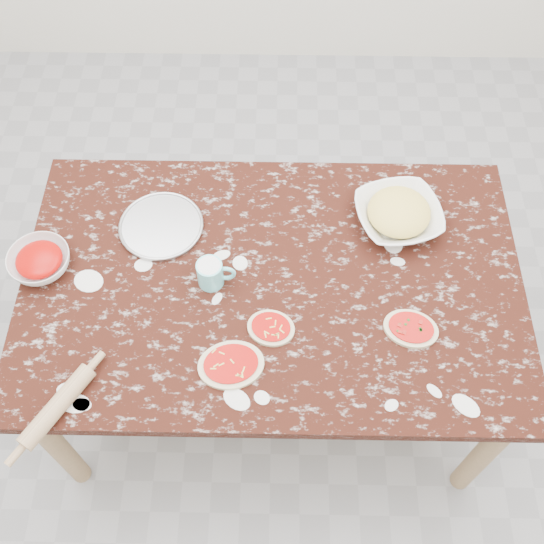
{
  "coord_description": "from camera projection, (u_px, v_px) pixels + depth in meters",
  "views": [
    {
      "loc": [
        0.02,
        -1.08,
        2.51
      ],
      "look_at": [
        0.0,
        0.0,
        0.8
      ],
      "focal_mm": 42.82,
      "sensor_mm": 36.0,
      "label": 1
    }
  ],
  "objects": [
    {
      "name": "sauce_bowl",
      "position": [
        40.0,
        262.0,
        2.06
      ],
      "size": [
        0.25,
        0.25,
        0.06
      ],
      "primitive_type": "imported",
      "rotation": [
        0.0,
        0.0,
        0.31
      ],
      "color": "white",
      "rests_on": "worktable"
    },
    {
      "name": "pizza_left",
      "position": [
        231.0,
        365.0,
        1.9
      ],
      "size": [
        0.22,
        0.19,
        0.02
      ],
      "color": "beige",
      "rests_on": "worktable"
    },
    {
      "name": "pizza_mid",
      "position": [
        271.0,
        328.0,
        1.96
      ],
      "size": [
        0.17,
        0.15,
        0.02
      ],
      "color": "beige",
      "rests_on": "worktable"
    },
    {
      "name": "rolling_pin",
      "position": [
        57.0,
        406.0,
        1.81
      ],
      "size": [
        0.19,
        0.25,
        0.05
      ],
      "primitive_type": "cylinder",
      "rotation": [
        0.0,
        1.57,
        1.02
      ],
      "color": "tan",
      "rests_on": "worktable"
    },
    {
      "name": "ground",
      "position": [
        272.0,
        375.0,
        2.7
      ],
      "size": [
        4.0,
        4.0,
        0.0
      ],
      "primitive_type": "plane",
      "color": "gray"
    },
    {
      "name": "pizza_tray",
      "position": [
        161.0,
        226.0,
        2.17
      ],
      "size": [
        0.31,
        0.31,
        0.01
      ],
      "primitive_type": "cylinder",
      "rotation": [
        0.0,
        0.0,
        0.14
      ],
      "color": "#B2B2B7",
      "rests_on": "worktable"
    },
    {
      "name": "pizza_right",
      "position": [
        411.0,
        328.0,
        1.96
      ],
      "size": [
        0.19,
        0.17,
        0.02
      ],
      "color": "beige",
      "rests_on": "worktable"
    },
    {
      "name": "flour_mug",
      "position": [
        211.0,
        273.0,
        2.02
      ],
      "size": [
        0.12,
        0.08,
        0.1
      ],
      "color": "#6EDFE6",
      "rests_on": "worktable"
    },
    {
      "name": "worktable",
      "position": [
        272.0,
        294.0,
        2.13
      ],
      "size": [
        1.6,
        1.0,
        0.75
      ],
      "color": "black",
      "rests_on": "ground"
    },
    {
      "name": "cheese_bowl",
      "position": [
        398.0,
        216.0,
        2.16
      ],
      "size": [
        0.34,
        0.34,
        0.07
      ],
      "primitive_type": "imported",
      "rotation": [
        0.0,
        0.0,
        0.25
      ],
      "color": "white",
      "rests_on": "worktable"
    }
  ]
}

